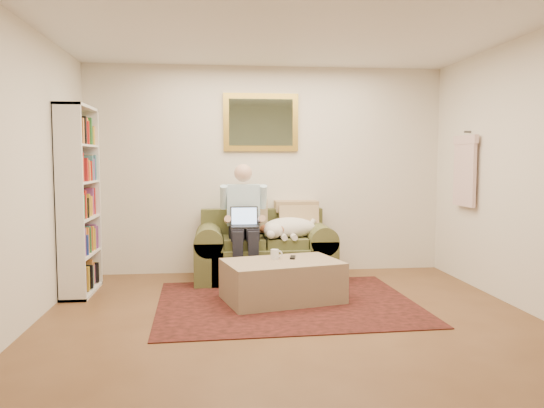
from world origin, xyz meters
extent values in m
cube|color=brown|center=(0.00, 0.00, 0.00)|extent=(4.50, 5.00, 0.01)
cube|color=white|center=(0.00, 0.00, 2.60)|extent=(4.50, 5.00, 0.01)
cube|color=silver|center=(0.00, 2.50, 1.30)|extent=(4.50, 0.01, 2.60)
cube|color=silver|center=(-2.25, 0.00, 1.30)|extent=(0.01, 5.00, 2.60)
cube|color=black|center=(0.04, 0.95, 0.01)|extent=(2.61, 2.12, 0.01)
cube|color=brown|center=(-0.08, 2.02, 0.20)|extent=(1.25, 0.80, 0.41)
cube|color=brown|center=(-0.08, 2.36, 0.61)|extent=(1.51, 0.17, 0.42)
cube|color=brown|center=(-0.74, 2.02, 0.25)|extent=(0.33, 0.80, 0.83)
cube|color=brown|center=(0.58, 2.02, 0.25)|extent=(0.33, 0.80, 0.83)
cube|color=brown|center=(-0.33, 1.97, 0.46)|extent=(0.47, 0.54, 0.12)
cube|color=brown|center=(0.17, 1.97, 0.46)|extent=(0.47, 0.54, 0.12)
cube|color=black|center=(-0.33, 1.78, 0.67)|extent=(0.32, 0.22, 0.02)
cube|color=black|center=(-0.33, 1.89, 0.78)|extent=(0.32, 0.06, 0.22)
cube|color=#99BFF2|center=(-0.33, 1.89, 0.78)|extent=(0.29, 0.04, 0.19)
cube|color=tan|center=(0.01, 1.04, 0.21)|extent=(1.28, 0.97, 0.41)
cylinder|color=white|center=(-0.05, 1.15, 0.46)|extent=(0.08, 0.08, 0.10)
cube|color=black|center=(0.14, 1.17, 0.42)|extent=(0.08, 0.16, 0.02)
cube|color=gold|center=(-0.08, 2.48, 1.90)|extent=(0.94, 0.04, 0.72)
cube|color=gray|center=(-0.08, 2.46, 1.90)|extent=(0.80, 0.01, 0.58)
camera|label=1|loc=(-0.65, -4.20, 1.43)|focal=35.00mm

